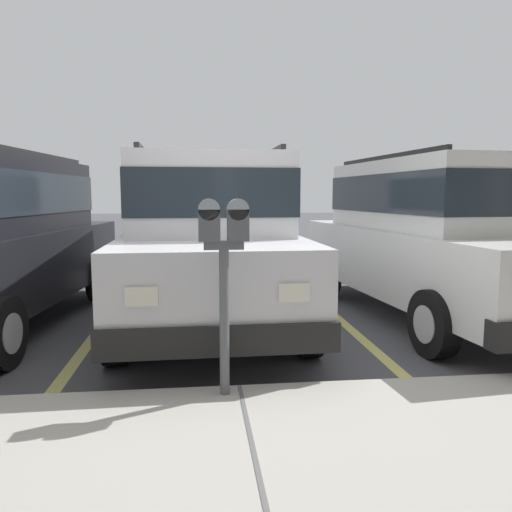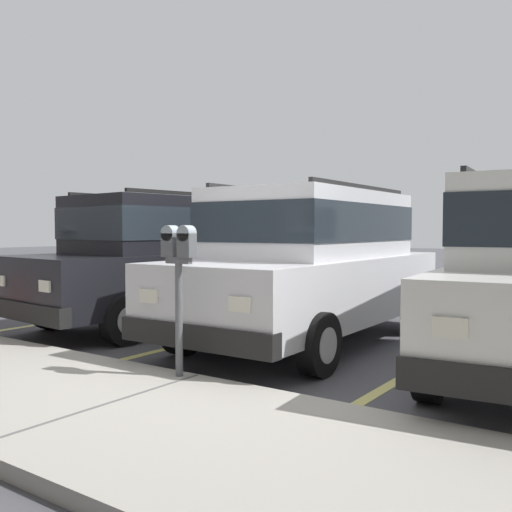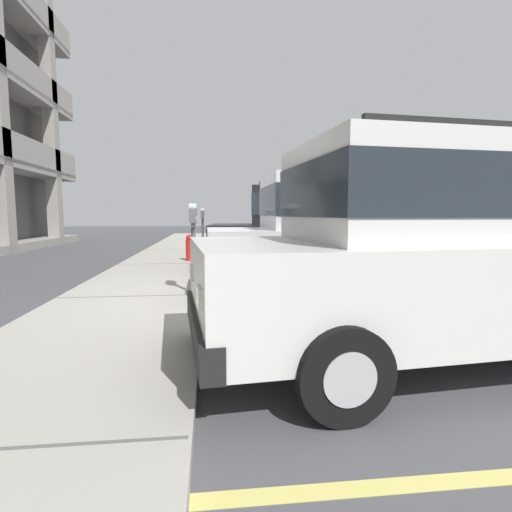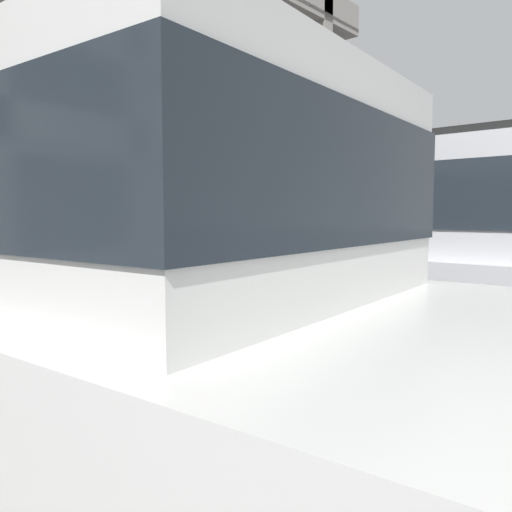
{
  "view_description": "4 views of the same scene",
  "coord_description": "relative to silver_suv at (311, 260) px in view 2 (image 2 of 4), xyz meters",
  "views": [
    {
      "loc": [
        0.29,
        3.82,
        1.55
      ],
      "look_at": [
        -0.21,
        -0.53,
        1.01
      ],
      "focal_mm": 35.0,
      "sensor_mm": 36.0,
      "label": 1
    },
    {
      "loc": [
        -3.48,
        4.24,
        1.49
      ],
      "look_at": [
        0.18,
        -0.99,
        1.19
      ],
      "focal_mm": 40.0,
      "sensor_mm": 36.0,
      "label": 2
    },
    {
      "loc": [
        -6.14,
        0.08,
        1.37
      ],
      "look_at": [
        0.11,
        -0.63,
        0.7
      ],
      "focal_mm": 28.0,
      "sensor_mm": 36.0,
      "label": 3
    },
    {
      "loc": [
        -3.94,
        -4.47,
        1.45
      ],
      "look_at": [
        0.16,
        -0.81,
        0.98
      ],
      "focal_mm": 35.0,
      "sensor_mm": 36.0,
      "label": 4
    }
  ],
  "objects": [
    {
      "name": "silver_suv",
      "position": [
        0.0,
        0.0,
        0.0
      ],
      "size": [
        2.07,
        4.81,
        2.03
      ],
      "rotation": [
        0.0,
        0.0,
        0.02
      ],
      "color": "silver",
      "rests_on": "ground_plane"
    },
    {
      "name": "dark_hatchback",
      "position": [
        2.61,
        -0.04,
        0.0
      ],
      "size": [
        2.35,
        4.94,
        2.03
      ],
      "rotation": [
        0.0,
        0.0,
        -0.1
      ],
      "color": "black",
      "rests_on": "ground_plane"
    },
    {
      "name": "parking_meter_near",
      "position": [
        -0.06,
        2.59,
        0.08
      ],
      "size": [
        0.35,
        0.12,
        1.41
      ],
      "color": "#595B60",
      "rests_on": "sidewalk"
    },
    {
      "name": "parking_stall_lines",
      "position": [
        1.27,
        0.84,
        -1.08
      ],
      "size": [
        11.74,
        4.8,
        0.01
      ],
      "color": "#DBD16B",
      "rests_on": "ground_plane"
    },
    {
      "name": "ground_plane",
      "position": [
        -0.18,
        2.24,
        -1.14
      ],
      "size": [
        80.0,
        80.0,
        0.1
      ],
      "color": "#4C4C51"
    },
    {
      "name": "sidewalk",
      "position": [
        -0.18,
        3.54,
        -1.03
      ],
      "size": [
        40.0,
        2.2,
        0.12
      ],
      "color": "#ADA89E",
      "rests_on": "ground_plane"
    }
  ]
}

